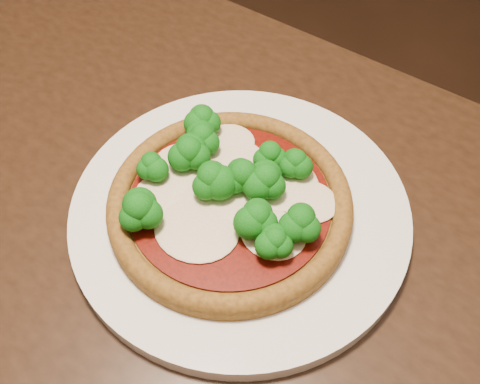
% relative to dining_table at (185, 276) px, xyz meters
% --- Properties ---
extents(floor, '(4.00, 4.00, 0.00)m').
position_rel_dining_table_xyz_m(floor, '(-0.03, 0.17, -0.64)').
color(floor, black).
rests_on(floor, ground).
extents(dining_table, '(1.24, 0.90, 0.75)m').
position_rel_dining_table_xyz_m(dining_table, '(0.00, 0.00, 0.00)').
color(dining_table, black).
rests_on(dining_table, floor).
extents(plate, '(0.35, 0.35, 0.02)m').
position_rel_dining_table_xyz_m(plate, '(0.05, 0.04, 0.12)').
color(plate, white).
rests_on(plate, dining_table).
extents(pizza, '(0.25, 0.25, 0.06)m').
position_rel_dining_table_xyz_m(pizza, '(0.04, 0.04, 0.15)').
color(pizza, brown).
rests_on(pizza, plate).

